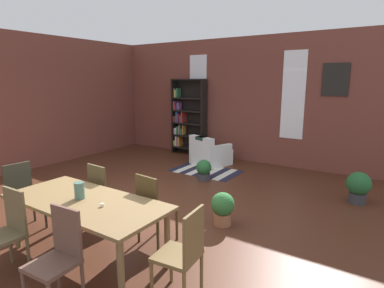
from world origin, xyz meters
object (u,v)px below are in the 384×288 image
Objects in this scene: dining_chair_far_right at (153,207)px; dining_chair_far_left at (104,193)px; dining_chair_head_right at (183,252)px; potted_plant_window at (223,207)px; vase_on_table at (80,191)px; dining_table at (86,206)px; dining_chair_near_right at (58,255)px; dining_chair_near_left at (7,230)px; potted_plant_corner at (204,170)px; bookshelf_tall at (187,118)px; armchair_white at (210,154)px; potted_plant_by_shelf at (358,186)px; dining_chair_head_left at (23,194)px.

dining_chair_far_left is (-0.93, -0.00, 0.00)m from dining_chair_far_right.
dining_chair_head_right is 1.74m from potted_plant_window.
dining_table is at bearing 0.00° from vase_on_table.
dining_chair_near_right is 1.00× the size of dining_chair_near_left.
dining_chair_far_right is 0.93m from dining_chair_far_left.
bookshelf_tall is at bearing 132.40° from potted_plant_corner.
bookshelf_tall is (-2.02, 5.25, 0.22)m from vase_on_table.
armchair_white reaches higher than dining_table.
dining_chair_head_right is at bearing 36.20° from dining_chair_near_right.
dining_chair_head_right is 1.70× the size of potted_plant_by_shelf.
potted_plant_window is (3.08, -3.58, -0.78)m from bookshelf_tall.
dining_chair_near_right is at bearing -51.04° from vase_on_table.
vase_on_table is 0.85m from dining_chair_far_left.
dining_table is 0.85m from dining_chair_near_left.
dining_chair_far_right is at bearing 55.94° from dining_chair_near_left.
dining_chair_near_right is 1.00× the size of dining_chair_far_right.
potted_plant_window is at bearing 58.68° from dining_chair_near_left.
vase_on_table is 0.85m from dining_chair_near_left.
potted_plant_by_shelf is (2.09, 3.05, -0.21)m from dining_chair_far_right.
potted_plant_window is (2.38, 1.66, -0.24)m from dining_chair_head_left.
dining_chair_head_right is 1.90× the size of potted_plant_window.
potted_plant_window is (1.35, -1.69, 0.04)m from potted_plant_corner.
dining_table is at bearing -179.72° from dining_chair_head_right.
dining_chair_head_left reaches higher than vase_on_table.
dining_chair_far_right reaches higher than potted_plant_by_shelf.
dining_chair_far_left is at bearing -134.70° from potted_plant_by_shelf.
potted_plant_by_shelf is 1.11× the size of potted_plant_window.
dining_chair_far_right and dining_chair_far_left have the same top height.
dining_chair_far_left is 2.69m from potted_plant_corner.
dining_chair_far_right is 1.90× the size of potted_plant_window.
vase_on_table is 4.61m from potted_plant_by_shelf.
dining_chair_near_left is at bearing -124.26° from potted_plant_by_shelf.
armchair_white is at bearing 104.91° from dining_chair_near_right.
dining_chair_far_left is (-0.94, 1.38, 0.00)m from dining_chair_near_right.
dining_chair_head_right is (0.95, -0.68, 0.00)m from dining_chair_far_right.
dining_chair_near_left is 4.06m from potted_plant_corner.
potted_plant_window is at bearing 62.83° from dining_chair_far_right.
potted_plant_corner is (1.03, 3.35, -0.28)m from dining_chair_head_left.
dining_chair_near_left is 2.01m from dining_chair_head_right.
dining_chair_far_left is 4.88m from bookshelf_tall.
potted_plant_window is at bearing 34.94° from dining_chair_head_left.
dining_chair_head_right is (1.51, 0.01, -0.32)m from vase_on_table.
vase_on_table is at bearing 128.96° from dining_chair_near_right.
armchair_white is 2.02× the size of potted_plant_window.
dining_chair_far_right reaches higher than dining_table.
dining_table reaches higher than potted_plant_corner.
vase_on_table is 0.21× the size of dining_chair_head_left.
potted_plant_by_shelf reaches higher than potted_plant_window.
dining_chair_near_left is 5.36m from potted_plant_by_shelf.
armchair_white is 2.27× the size of potted_plant_corner.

